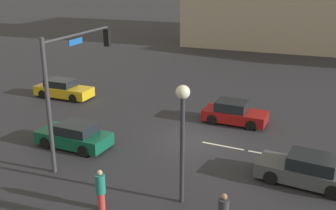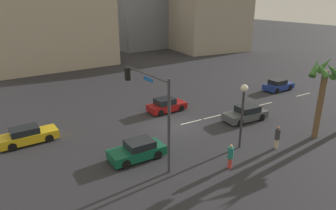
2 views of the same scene
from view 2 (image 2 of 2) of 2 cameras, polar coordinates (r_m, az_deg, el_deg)
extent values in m
plane|color=#28282D|center=(27.98, 1.66, -3.83)|extent=(220.00, 220.00, 0.00)
cube|color=silver|center=(40.14, 23.81, 1.78)|extent=(2.56, 0.14, 0.01)
cube|color=silver|center=(35.08, 17.46, 0.16)|extent=(2.32, 0.14, 0.01)
cube|color=silver|center=(30.29, 8.31, -2.16)|extent=(2.27, 0.14, 0.01)
cube|color=silver|center=(28.82, 4.36, -3.16)|extent=(2.37, 0.14, 0.01)
cube|color=gold|center=(27.04, -24.40, -5.38)|extent=(4.45, 1.89, 0.69)
cube|color=black|center=(26.78, -25.12, -4.32)|extent=(2.17, 1.57, 0.51)
cylinder|color=black|center=(28.02, -21.96, -4.59)|extent=(0.65, 0.25, 0.64)
cylinder|color=black|center=(26.61, -21.17, -5.76)|extent=(0.65, 0.25, 0.64)
cylinder|color=black|center=(27.69, -27.39, -5.70)|extent=(0.65, 0.25, 0.64)
cylinder|color=black|center=(26.26, -26.90, -6.95)|extent=(0.65, 0.25, 0.64)
cube|color=#0F5138|center=(22.48, -5.78, -8.69)|extent=(4.05, 1.86, 0.67)
cube|color=black|center=(22.30, -5.28, -7.20)|extent=(1.96, 1.62, 0.52)
cylinder|color=black|center=(21.43, -7.77, -10.82)|extent=(0.64, 0.23, 0.64)
cylinder|color=black|center=(22.81, -9.58, -8.93)|extent=(0.64, 0.23, 0.64)
cylinder|color=black|center=(22.41, -1.89, -9.20)|extent=(0.64, 0.23, 0.64)
cylinder|color=black|center=(23.73, -3.98, -7.51)|extent=(0.64, 0.23, 0.64)
cube|color=#474C51|center=(29.90, 14.10, -1.85)|extent=(4.33, 1.99, 0.67)
cube|color=black|center=(29.86, 14.56, -0.65)|extent=(2.11, 1.67, 0.57)
cylinder|color=black|center=(28.56, 13.22, -3.18)|extent=(0.65, 0.25, 0.64)
cylinder|color=black|center=(29.73, 11.11, -2.10)|extent=(0.65, 0.25, 0.64)
cylinder|color=black|center=(30.28, 16.98, -2.21)|extent=(0.65, 0.25, 0.64)
cylinder|color=black|center=(31.39, 14.84, -1.23)|extent=(0.65, 0.25, 0.64)
cube|color=navy|center=(40.80, 19.78, 3.29)|extent=(3.95, 1.71, 0.68)
cube|color=black|center=(40.46, 19.66, 4.08)|extent=(1.90, 1.51, 0.55)
cylinder|color=black|center=(42.26, 19.98, 3.55)|extent=(0.64, 0.22, 0.64)
cylinder|color=black|center=(41.31, 21.69, 2.99)|extent=(0.64, 0.22, 0.64)
cylinder|color=black|center=(40.42, 17.77, 3.11)|extent=(0.64, 0.22, 0.64)
cylinder|color=black|center=(39.44, 19.51, 2.52)|extent=(0.64, 0.22, 0.64)
cube|color=maroon|center=(31.29, -0.21, -0.30)|extent=(3.98, 1.84, 0.65)
cube|color=black|center=(30.97, -0.58, 0.70)|extent=(1.93, 1.58, 0.59)
cylinder|color=black|center=(32.62, 0.82, 0.23)|extent=(0.65, 0.24, 0.64)
cylinder|color=black|center=(31.35, 2.47, -0.60)|extent=(0.65, 0.24, 0.64)
cylinder|color=black|center=(31.41, -2.89, -0.56)|extent=(0.65, 0.24, 0.64)
cylinder|color=black|center=(30.09, -1.33, -1.46)|extent=(0.65, 0.24, 0.64)
cylinder|color=#38383D|center=(19.49, 0.20, -4.27)|extent=(0.20, 0.20, 6.44)
cylinder|color=#38383D|center=(20.72, -4.11, 5.80)|extent=(0.43, 5.44, 0.12)
cube|color=black|center=(23.18, -7.52, 5.69)|extent=(0.34, 0.34, 0.95)
sphere|color=red|center=(23.27, -7.76, 6.48)|extent=(0.20, 0.20, 0.20)
sphere|color=#392605|center=(23.34, -7.73, 5.77)|extent=(0.20, 0.20, 0.20)
sphere|color=black|center=(23.41, -7.69, 5.05)|extent=(0.20, 0.20, 0.20)
cube|color=#1959B2|center=(20.57, -3.70, 4.79)|extent=(0.10, 1.10, 0.28)
cylinder|color=#2D2D33|center=(23.83, 13.48, -2.80)|extent=(0.18, 0.18, 4.51)
sphere|color=#F2EACC|center=(23.02, 13.97, 3.05)|extent=(0.56, 0.56, 0.56)
cylinder|color=#B2A58C|center=(25.22, 19.45, -6.78)|extent=(0.41, 0.41, 0.77)
cylinder|color=#333338|center=(24.89, 19.66, -5.12)|extent=(0.55, 0.55, 0.84)
sphere|color=#8C664C|center=(24.69, 19.80, -3.99)|extent=(0.23, 0.23, 0.23)
cylinder|color=#BF3833|center=(21.72, 11.40, -10.48)|extent=(0.41, 0.41, 0.73)
cylinder|color=#1E7266|center=(21.35, 11.54, -8.69)|extent=(0.55, 0.55, 0.80)
sphere|color=tan|center=(21.12, 11.63, -7.47)|extent=(0.22, 0.22, 0.22)
cylinder|color=brown|center=(27.55, 26.34, -0.01)|extent=(0.48, 0.48, 5.66)
cone|color=#38702D|center=(26.22, 26.65, 5.85)|extent=(0.71, 1.40, 1.33)
cone|color=#38702D|center=(26.27, 28.21, 5.78)|extent=(1.53, 1.02, 1.31)
cone|color=#38702D|center=(27.46, 26.98, 6.60)|extent=(1.31, 1.29, 1.48)
cone|color=#38702D|center=(26.98, 25.62, 6.24)|extent=(1.61, 1.04, 1.54)
cube|color=#9E9384|center=(69.39, 7.26, 15.56)|extent=(15.44, 14.67, 13.04)
cube|color=slate|center=(73.80, -5.43, 18.69)|extent=(15.51, 15.72, 20.33)
camera|label=1|loc=(21.92, 54.08, 6.81)|focal=43.45mm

